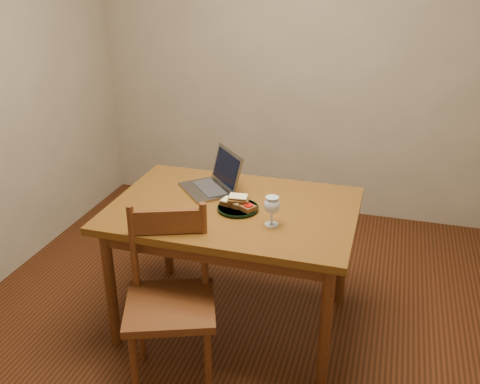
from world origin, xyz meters
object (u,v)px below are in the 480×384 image
(chair, at_px, (170,293))
(milk_glass, at_px, (272,211))
(laptop, at_px, (215,179))
(table, at_px, (233,221))
(plate, at_px, (238,208))

(chair, relative_size, milk_glass, 3.48)
(laptop, bearing_deg, chair, -42.44)
(chair, xyz_separation_m, laptop, (-0.00, 0.70, 0.31))
(table, bearing_deg, chair, -107.84)
(table, relative_size, laptop, 3.16)
(table, distance_m, milk_glass, 0.33)
(plate, height_order, laptop, laptop)
(plate, bearing_deg, milk_glass, -28.82)
(table, height_order, laptop, laptop)
(laptop, bearing_deg, table, -2.01)
(plate, relative_size, laptop, 0.53)
(table, relative_size, plate, 5.94)
(milk_glass, relative_size, laptop, 0.38)
(laptop, bearing_deg, milk_glass, 7.51)
(chair, xyz_separation_m, milk_glass, (0.41, 0.36, 0.33))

